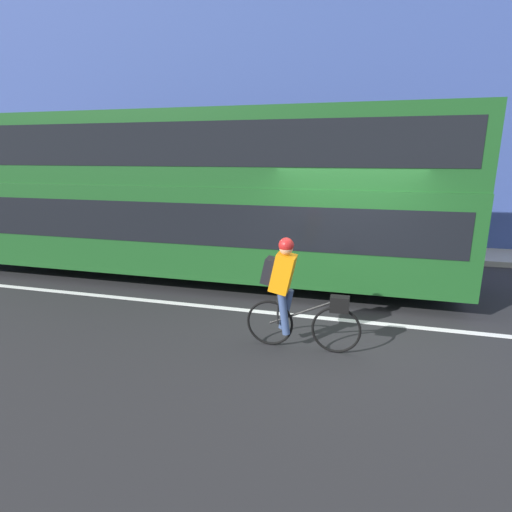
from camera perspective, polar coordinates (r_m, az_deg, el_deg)
The scene contains 6 objects.
ground_plane at distance 6.95m, azimuth 11.95°, elevation -9.18°, with size 80.00×80.00×0.00m, color #232326.
road_center_line at distance 7.02m, azimuth 11.99°, elevation -8.89°, with size 50.00×0.14×0.01m, color silver.
sidewalk_curb at distance 11.91m, azimuth 13.35°, elevation 1.00°, with size 60.00×1.61×0.14m.
building_facade at distance 12.64m, azimuth 14.62°, elevation 20.45°, with size 60.00×0.30×8.36m.
bus at distance 8.96m, azimuth -9.37°, elevation 9.38°, with size 11.25×2.44×3.56m.
cyclist_on_bike at distance 5.66m, azimuth 5.03°, elevation -4.89°, with size 1.64×0.32×1.63m.
Camera 1 is at (0.21, -6.39, 2.73)m, focal length 28.00 mm.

